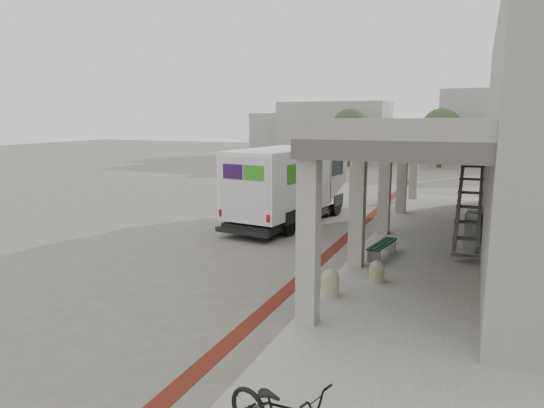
% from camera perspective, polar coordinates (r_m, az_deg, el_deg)
% --- Properties ---
extents(ground, '(120.00, 120.00, 0.00)m').
position_cam_1_polar(ground, '(13.56, 0.56, -7.22)').
color(ground, '#615D53').
rests_on(ground, ground).
extents(bike_lane_stripe, '(0.35, 40.00, 0.01)m').
position_cam_1_polar(bike_lane_stripe, '(15.06, 7.04, -5.50)').
color(bike_lane_stripe, '#571D11').
rests_on(bike_lane_stripe, ground).
extents(sidewalk, '(4.40, 28.00, 0.12)m').
position_cam_1_polar(sidewalk, '(12.64, 17.76, -8.74)').
color(sidewalk, gray).
rests_on(sidewalk, ground).
extents(distant_backdrop, '(28.00, 10.00, 6.50)m').
position_cam_1_polar(distant_backdrop, '(48.49, 13.98, 8.26)').
color(distant_backdrop, gray).
rests_on(distant_backdrop, ground).
extents(tree_left, '(3.20, 3.20, 4.80)m').
position_cam_1_polar(tree_left, '(41.19, 9.21, 8.81)').
color(tree_left, '#38281C').
rests_on(tree_left, ground).
extents(tree_mid, '(3.20, 3.20, 4.80)m').
position_cam_1_polar(tree_mid, '(42.07, 19.28, 8.40)').
color(tree_mid, '#38281C').
rests_on(tree_mid, ground).
extents(fedex_truck, '(2.93, 7.06, 2.92)m').
position_cam_1_polar(fedex_truck, '(18.59, 2.07, 2.44)').
color(fedex_truck, black).
rests_on(fedex_truck, ground).
extents(bench, '(0.60, 1.69, 0.39)m').
position_cam_1_polar(bench, '(14.24, 12.84, -4.96)').
color(bench, gray).
rests_on(bench, sidewalk).
extents(bollard_near, '(0.40, 0.40, 0.60)m').
position_cam_1_polar(bollard_near, '(11.02, 6.86, -9.14)').
color(bollard_near, tan).
rests_on(bollard_near, sidewalk).
extents(bollard_far, '(0.36, 0.36, 0.53)m').
position_cam_1_polar(bollard_far, '(12.09, 12.24, -7.71)').
color(bollard_far, gray).
rests_on(bollard_far, sidewalk).
extents(utility_cabinet, '(0.59, 0.73, 1.10)m').
position_cam_1_polar(utility_cabinet, '(16.00, 22.73, -2.83)').
color(utility_cabinet, gray).
rests_on(utility_cabinet, sidewalk).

